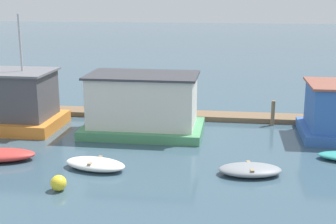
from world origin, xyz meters
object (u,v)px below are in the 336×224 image
(dinghy_grey, at_px, (250,170))
(mooring_post_far_left, at_px, (324,115))
(houseboat_orange, at_px, (1,101))
(houseboat_green, at_px, (143,105))
(dinghy_white, at_px, (95,164))
(buoy_yellow, at_px, (59,183))
(mooring_post_centre, at_px, (273,113))

(dinghy_grey, bearing_deg, mooring_post_far_left, 61.04)
(mooring_post_far_left, bearing_deg, houseboat_orange, -171.94)
(mooring_post_far_left, bearing_deg, houseboat_green, -165.86)
(dinghy_white, xyz_separation_m, dinghy_grey, (6.75, 0.28, -0.01))
(houseboat_orange, xyz_separation_m, buoy_yellow, (6.45, -8.16, -1.24))
(houseboat_green, height_order, dinghy_white, houseboat_green)
(dinghy_white, xyz_separation_m, mooring_post_centre, (8.28, 8.33, 0.50))
(mooring_post_far_left, xyz_separation_m, buoy_yellow, (-11.96, -10.77, -0.44))
(houseboat_orange, height_order, dinghy_white, houseboat_orange)
(dinghy_grey, xyz_separation_m, buoy_yellow, (-7.51, -2.72, 0.09))
(houseboat_orange, height_order, houseboat_green, houseboat_orange)
(houseboat_orange, relative_size, buoy_yellow, 10.68)
(mooring_post_far_left, relative_size, mooring_post_centre, 1.02)
(mooring_post_far_left, bearing_deg, mooring_post_centre, 180.00)
(houseboat_green, distance_m, mooring_post_far_left, 10.50)
(houseboat_green, bearing_deg, houseboat_orange, -179.64)
(houseboat_orange, height_order, mooring_post_centre, houseboat_orange)
(mooring_post_centre, bearing_deg, buoy_yellow, -130.03)
(dinghy_grey, xyz_separation_m, mooring_post_centre, (1.54, 8.05, 0.51))
(houseboat_orange, height_order, mooring_post_far_left, houseboat_orange)
(houseboat_orange, distance_m, buoy_yellow, 10.48)
(houseboat_orange, xyz_separation_m, dinghy_grey, (13.96, -5.44, -1.32))
(houseboat_orange, distance_m, mooring_post_centre, 15.74)
(buoy_yellow, bearing_deg, mooring_post_far_left, 41.99)
(houseboat_green, relative_size, dinghy_white, 2.16)
(mooring_post_far_left, distance_m, mooring_post_centre, 2.92)
(houseboat_orange, distance_m, houseboat_green, 8.27)
(buoy_yellow, bearing_deg, houseboat_green, 77.56)
(houseboat_orange, xyz_separation_m, houseboat_green, (8.27, 0.05, 0.02))
(dinghy_white, bearing_deg, buoy_yellow, -107.34)
(dinghy_grey, bearing_deg, dinghy_white, -177.60)
(houseboat_orange, distance_m, dinghy_white, 9.30)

